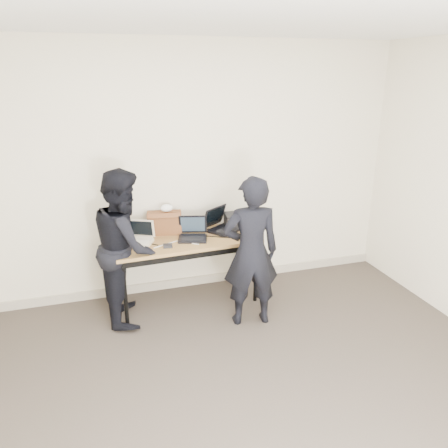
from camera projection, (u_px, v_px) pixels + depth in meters
name	position (u px, v px, depth m)	size (l,w,h in m)	color
room	(285.00, 247.00, 2.69)	(4.60, 4.60, 2.80)	#3D352E
desk	(186.00, 244.00, 4.56)	(1.53, 0.73, 0.72)	olive
laptop_beige	(138.00, 239.00, 4.42)	(0.37, 0.36, 0.22)	beige
laptop_center	(193.00, 233.00, 4.55)	(0.36, 0.35, 0.23)	black
laptop_right	(221.00, 225.00, 4.78)	(0.46, 0.46, 0.25)	black
leather_satchel	(164.00, 222.00, 4.65)	(0.38, 0.23, 0.25)	brown
tissue	(167.00, 208.00, 4.61)	(0.13, 0.10, 0.08)	white
equipment_box	(237.00, 221.00, 4.86)	(0.27, 0.23, 0.16)	black
power_brick	(168.00, 246.00, 4.32)	(0.09, 0.06, 0.03)	black
cables	(190.00, 238.00, 4.55)	(1.16, 0.42, 0.01)	black
person_typist	(251.00, 252.00, 4.15)	(0.54, 0.36, 1.49)	black
person_observer	(126.00, 246.00, 4.25)	(0.74, 0.58, 1.53)	black
baseboard	(200.00, 280.00, 5.14)	(4.50, 0.03, 0.10)	#AEA490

